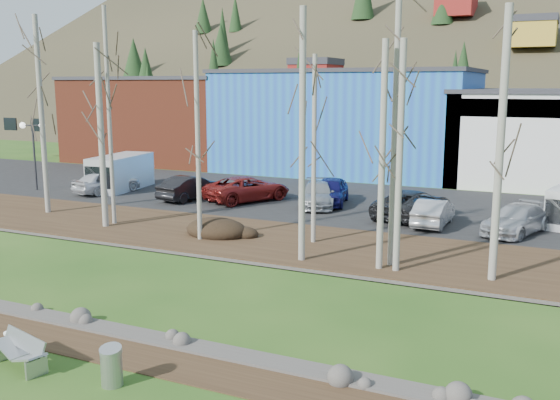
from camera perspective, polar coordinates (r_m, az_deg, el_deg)
The scene contains 35 objects.
ground at distance 16.63m, azimuth -19.36°, elevation -15.55°, with size 200.00×200.00×0.00m, color #234C14.
dirt_strip at distance 18.02m, azimuth -14.61°, elevation -13.12°, with size 80.00×1.80×0.03m, color #382616.
near_bank_rocks at distance 18.74m, azimuth -12.63°, elevation -12.14°, with size 80.00×0.80×0.50m, color #47423D, non-canonical shape.
river at distance 21.90m, azimuth -6.05°, elevation -8.56°, with size 80.00×8.00×0.90m, color black, non-canonical shape.
far_bank_rocks at distance 25.33m, azimuth -1.27°, elevation -5.84°, with size 80.00×0.80×0.46m, color #47423D, non-canonical shape.
far_bank at distance 28.11m, azimuth 1.61°, elevation -4.02°, with size 80.00×7.00×0.15m, color #382616.
parking_lot at distance 37.76m, azimuth 7.92°, elevation -0.35°, with size 80.00×14.00×0.14m, color black.
building_brick at distance 60.55m, azimuth -10.25°, elevation 7.33°, with size 16.32×12.24×7.80m.
building_blue at distance 52.34m, azimuth 6.24°, elevation 7.22°, with size 20.40×12.24×8.30m.
hillside at distance 95.67m, azimuth 19.07°, elevation 16.22°, with size 160.00×72.00×35.00m, color #363320, non-canonical shape.
bench_damaged at distance 17.70m, azimuth -22.54°, elevation -12.65°, with size 1.94×1.05×0.82m.
litter_bin at distance 16.00m, azimuth -15.14°, elevation -14.59°, with size 0.52×0.52×0.89m, color #A4A6A8.
seagull at distance 19.68m, azimuth -23.57°, elevation -11.16°, with size 0.41×0.19×0.30m.
dirt_mound at distance 29.50m, azimuth -5.84°, elevation -2.62°, with size 3.05×2.15×0.60m, color black.
birch_0 at distance 36.31m, azimuth -20.97°, elevation 7.20°, with size 0.28×0.28×10.61m.
birch_1 at distance 32.27m, azimuth -15.34°, elevation 7.28°, with size 0.20×0.20×10.73m.
birch_2 at distance 31.77m, azimuth -16.03°, elevation 5.59°, with size 0.30×0.30×8.95m.
birch_3 at distance 28.15m, azimuth -7.53°, elevation 5.68°, with size 0.21×0.21×9.30m.
birch_4 at distance 24.47m, azimuth 2.06°, elevation 5.75°, with size 0.26×0.26×9.90m.
birch_5 at distance 27.46m, azimuth 3.13°, elevation 4.55°, with size 0.20×0.20×8.27m.
birch_6 at distance 24.12m, azimuth 10.44°, elevation 6.31°, with size 0.23×0.23×10.57m.
birch_7 at distance 23.20m, azimuth 19.49°, elevation 4.62°, with size 0.28×0.28×9.68m.
birch_8 at distance 23.49m, azimuth 10.88°, elevation 3.80°, with size 0.25×0.25×8.62m.
birch_10 at distance 36.30m, azimuth -20.96°, elevation 7.20°, with size 0.28×0.28×10.61m.
birch_11 at distance 23.65m, azimuth 9.33°, elevation 3.90°, with size 0.25×0.25×8.62m.
street_lamp at distance 44.62m, azimuth -21.64°, elevation 5.38°, with size 1.64×0.86×4.52m.
car_0 at distance 42.20m, azimuth -15.57°, elevation 1.67°, with size 1.81×4.50×1.53m, color silver.
car_1 at distance 38.72m, azimuth -8.18°, elevation 1.14°, with size 1.57×4.50×1.48m, color black.
car_2 at distance 37.90m, azimuth -3.01°, elevation 1.05°, with size 2.52×5.46×1.52m, color maroon.
car_3 at distance 36.30m, azimuth 3.47°, elevation 0.53°, with size 1.96×4.82×1.40m, color #9A9EA1.
car_4 at distance 36.98m, azimuth 4.63°, elevation 0.83°, with size 1.84×4.58×1.56m, color #141456.
car_5 at distance 32.19m, azimuth 13.84°, elevation -1.09°, with size 1.44×4.13×1.36m, color #B9B9BB.
car_6 at distance 33.68m, azimuth 12.04°, elevation -0.37°, with size 2.52×5.46×1.52m, color #29292C.
car_7 at distance 31.71m, azimuth 20.81°, elevation -1.66°, with size 1.89×4.65×1.35m, color silver.
van_grey at distance 43.22m, azimuth -14.50°, elevation 2.43°, with size 2.87×5.48×2.29m.
Camera 1 is at (10.72, -10.50, 7.15)m, focal length 40.00 mm.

